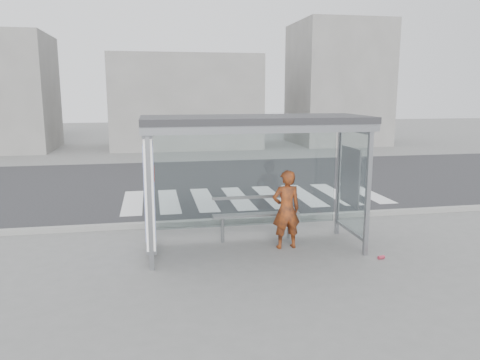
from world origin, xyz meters
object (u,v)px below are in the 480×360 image
Objects in this scene: bench at (256,214)px; bus_shelter at (235,150)px; soda_can at (381,257)px; person at (286,209)px.

bus_shelter is at bearing -135.23° from bench.
soda_can is (2.05, -1.55, -0.52)m from bench.
soda_can is at bearing -37.16° from bench.
bus_shelter is at bearing 158.20° from soda_can.
bench reaches higher than soda_can.
person is (1.00, -0.06, -1.20)m from bus_shelter.
bus_shelter is 2.70× the size of person.
bench is 2.62m from soda_can.
bus_shelter is 2.33× the size of bench.
bench is at bearing 44.77° from bus_shelter.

